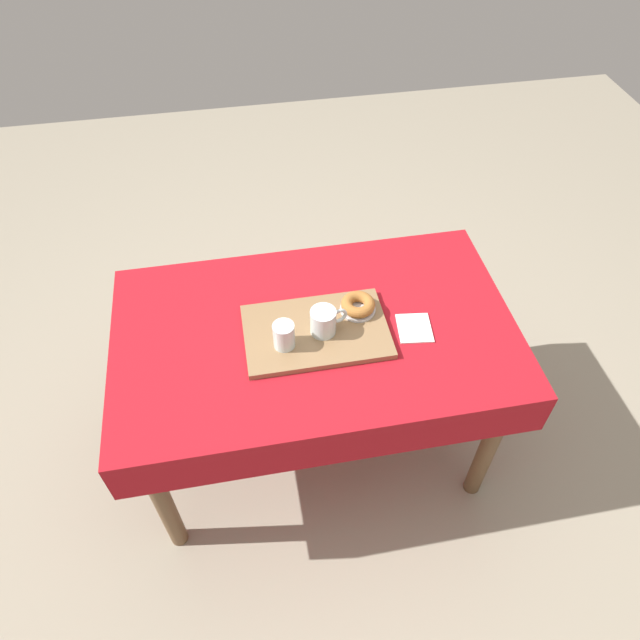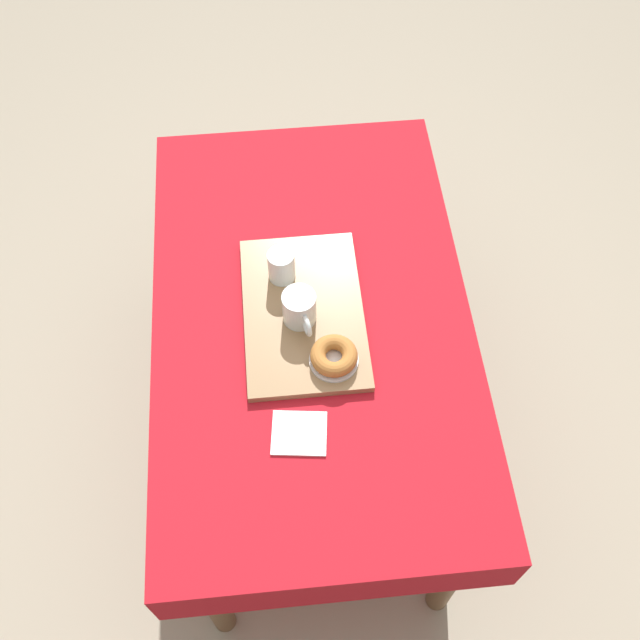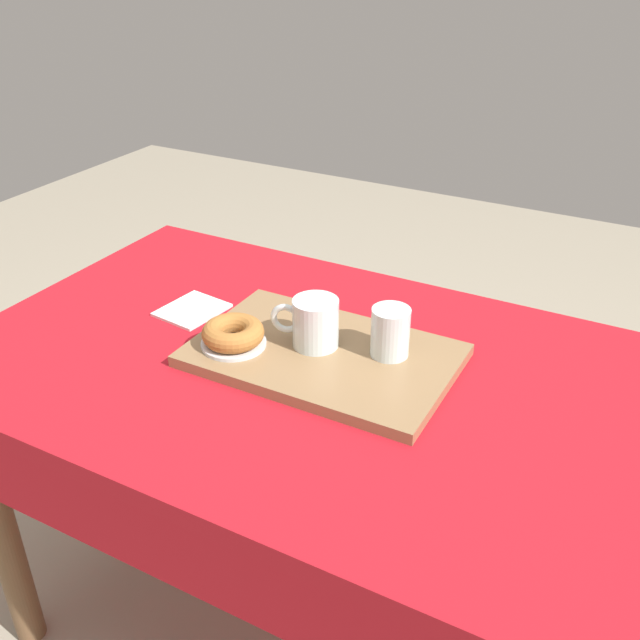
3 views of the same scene
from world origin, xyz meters
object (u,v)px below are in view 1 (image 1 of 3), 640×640
Objects in this scene: serving_tray at (315,332)px; water_glass_near at (284,336)px; sugar_donut_left at (358,304)px; tea_mug_left at (324,322)px; donut_plate_left at (358,309)px; paper_napkin at (414,328)px; dining_table at (315,348)px.

water_glass_near reaches higher than serving_tray.
tea_mug_left is at bearing 28.86° from sugar_donut_left.
donut_plate_left is 0.02m from sugar_donut_left.
donut_plate_left is (-0.13, -0.07, -0.04)m from tea_mug_left.
water_glass_near reaches higher than donut_plate_left.
paper_napkin is (-0.44, -0.01, -0.06)m from water_glass_near.
serving_tray is at bearing 21.19° from sugar_donut_left.
water_glass_near is (0.14, 0.04, -0.00)m from tea_mug_left.
tea_mug_left reaches higher than sugar_donut_left.
dining_table is at bearing -10.19° from paper_napkin.
serving_tray is at bearing -156.62° from water_glass_near.
water_glass_near is at bearing 31.27° from dining_table.
tea_mug_left is 0.16m from donut_plate_left.
serving_tray reaches higher than dining_table.
dining_table is at bearing -148.73° from water_glass_near.
tea_mug_left reaches higher than dining_table.
tea_mug_left is 1.39× the size of water_glass_near.
serving_tray is 0.34m from paper_napkin.
donut_plate_left reaches higher than serving_tray.
dining_table is at bearing 14.61° from sugar_donut_left.
serving_tray is 0.17m from donut_plate_left.
water_glass_near is 0.29m from sugar_donut_left.
water_glass_near is 0.45m from paper_napkin.
water_glass_near is 0.76× the size of donut_plate_left.
serving_tray is 0.06m from tea_mug_left.
sugar_donut_left is (-0.27, -0.11, -0.01)m from water_glass_near.
dining_table is at bearing 14.61° from donut_plate_left.
dining_table is 0.12m from serving_tray.
dining_table is 14.71× the size of water_glass_near.
tea_mug_left and water_glass_near have the same top height.
dining_table is 0.21m from donut_plate_left.
donut_plate_left is 0.95× the size of paper_napkin.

